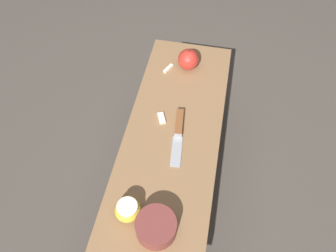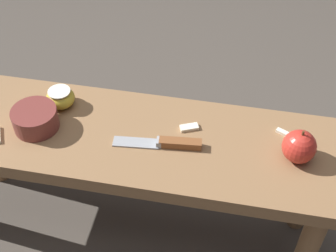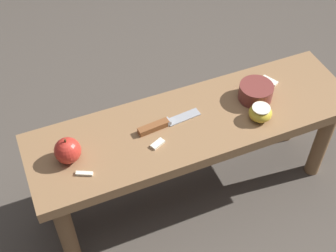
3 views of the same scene
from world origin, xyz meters
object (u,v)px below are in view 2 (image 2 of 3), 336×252
(wooden_bench, at_px, (129,152))
(apple_cut, at_px, (60,98))
(apple_whole, at_px, (299,147))
(bowl, at_px, (35,119))
(knife, at_px, (169,143))

(wooden_bench, bearing_deg, apple_cut, 159.93)
(apple_whole, relative_size, bowl, 0.79)
(apple_cut, relative_size, bowl, 0.66)
(wooden_bench, height_order, apple_cut, apple_cut)
(apple_cut, bearing_deg, bowl, -110.61)
(apple_whole, height_order, bowl, apple_whole)
(apple_cut, height_order, bowl, bowl)
(wooden_bench, height_order, apple_whole, apple_whole)
(apple_cut, bearing_deg, knife, -16.22)
(bowl, bearing_deg, knife, -0.16)
(knife, xyz_separation_m, bowl, (-0.33, 0.00, 0.02))
(knife, distance_m, apple_whole, 0.30)
(apple_whole, bearing_deg, wooden_bench, 179.69)
(apple_whole, bearing_deg, knife, -177.15)
(bowl, bearing_deg, wooden_bench, 4.07)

